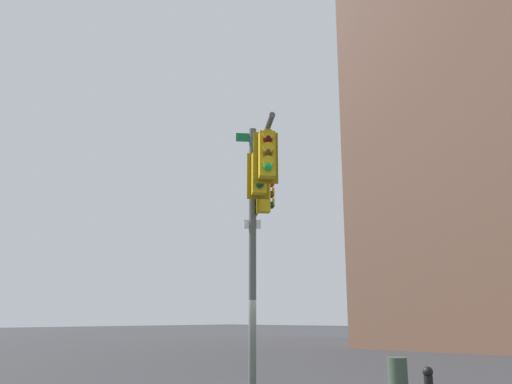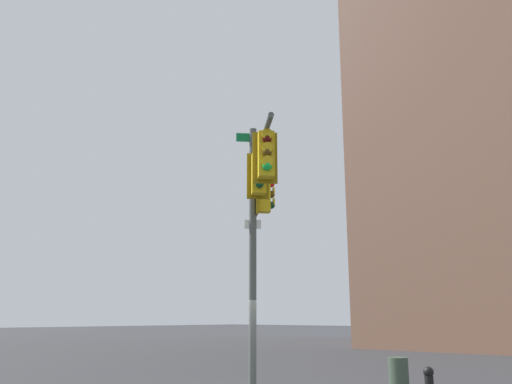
% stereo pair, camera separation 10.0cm
% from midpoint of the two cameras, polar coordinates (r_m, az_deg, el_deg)
% --- Properties ---
extents(signal_pole_assembly, '(3.28, 3.46, 7.19)m').
position_cam_midpoint_polar(signal_pole_assembly, '(13.29, 0.11, -1.01)').
color(signal_pole_assembly, '#4C514C').
rests_on(signal_pole_assembly, ground_plane).
extents(fire_hydrant, '(0.34, 0.26, 0.87)m').
position_cam_midpoint_polar(fire_hydrant, '(14.63, 17.87, -18.97)').
color(fire_hydrant, black).
rests_on(fire_hydrant, ground_plane).
extents(litter_bin, '(0.56, 0.56, 0.95)m').
position_cam_midpoint_polar(litter_bin, '(16.41, 14.81, -18.46)').
color(litter_bin, '#384738').
rests_on(litter_bin, ground_plane).
extents(building_brick_nearside, '(19.63, 18.32, 51.71)m').
position_cam_midpoint_polar(building_brick_nearside, '(49.16, 24.61, 16.96)').
color(building_brick_nearside, '#845B47').
rests_on(building_brick_nearside, ground_plane).
extents(building_brick_midblock, '(22.20, 14.11, 46.07)m').
position_cam_midpoint_polar(building_brick_midblock, '(61.02, 25.05, 8.12)').
color(building_brick_midblock, brown).
rests_on(building_brick_midblock, ground_plane).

